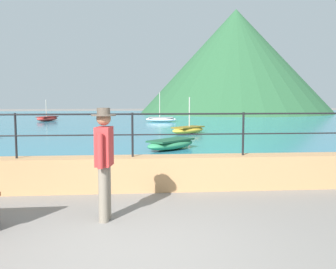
# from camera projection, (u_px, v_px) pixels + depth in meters

# --- Properties ---
(ground_plane) EXTENTS (120.00, 120.00, 0.00)m
(ground_plane) POSITION_uv_depth(u_px,v_px,m) (132.00, 253.00, 4.69)
(ground_plane) COLOR slate
(promenade_wall) EXTENTS (20.00, 0.56, 0.70)m
(promenade_wall) POSITION_uv_depth(u_px,v_px,m) (133.00, 174.00, 7.83)
(promenade_wall) COLOR tan
(promenade_wall) RESTS_ON ground
(railing) EXTENTS (18.44, 0.04, 0.90)m
(railing) POSITION_uv_depth(u_px,v_px,m) (132.00, 126.00, 7.73)
(railing) COLOR black
(railing) RESTS_ON promenade_wall
(lake_water) EXTENTS (64.00, 44.32, 0.06)m
(lake_water) POSITION_uv_depth(u_px,v_px,m) (134.00, 121.00, 30.30)
(lake_water) COLOR teal
(lake_water) RESTS_ON ground
(hill_main) EXTENTS (23.09, 23.09, 12.47)m
(hill_main) POSITION_uv_depth(u_px,v_px,m) (235.00, 62.00, 46.35)
(hill_main) COLOR #285633
(hill_main) RESTS_ON ground
(person_walking) EXTENTS (0.38, 0.56, 1.75)m
(person_walking) POSITION_uv_depth(u_px,v_px,m) (104.00, 158.00, 5.86)
(person_walking) COLOR slate
(person_walking) RESTS_ON ground
(boat_0) EXTENTS (2.42, 1.27, 2.21)m
(boat_0) POSITION_uv_depth(u_px,v_px,m) (161.00, 119.00, 28.84)
(boat_0) COLOR white
(boat_0) RESTS_ON lake_water
(boat_1) EXTENTS (2.26, 2.26, 1.86)m
(boat_1) POSITION_uv_depth(u_px,v_px,m) (188.00, 130.00, 19.47)
(boat_1) COLOR gold
(boat_1) RESTS_ON lake_water
(boat_4) EXTENTS (1.76, 2.47, 1.66)m
(boat_4) POSITION_uv_depth(u_px,v_px,m) (47.00, 118.00, 29.90)
(boat_4) COLOR red
(boat_4) RESTS_ON lake_water
(boat_7) EXTENTS (2.25, 2.28, 0.36)m
(boat_7) POSITION_uv_depth(u_px,v_px,m) (171.00, 144.00, 13.59)
(boat_7) COLOR #338C59
(boat_7) RESTS_ON lake_water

